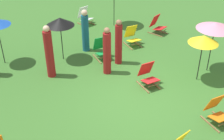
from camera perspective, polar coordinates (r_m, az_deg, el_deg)
name	(u,v)px	position (r m, az deg, el deg)	size (l,w,h in m)	color
ground_plane	(137,99)	(9.38, 4.70, -5.58)	(40.00, 40.00, 0.00)	#386B28
deckchair_1	(157,25)	(13.54, 8.54, 8.39)	(0.61, 0.84, 0.83)	olive
deckchair_2	(132,37)	(12.36, 3.86, 6.32)	(0.64, 0.85, 0.83)	olive
deckchair_3	(217,111)	(8.83, 19.20, -7.31)	(0.64, 0.85, 0.83)	olive
deckchair_4	(148,75)	(9.86, 6.83, -1.03)	(0.62, 0.84, 0.83)	olive
deckchair_8	(101,49)	(11.38, -2.01, 3.99)	(0.64, 0.85, 0.83)	olive
deckchair_9	(85,16)	(14.39, -5.16, 10.07)	(0.54, 0.80, 0.83)	olive
umbrella_0	(204,39)	(9.95, 16.97, 5.56)	(0.96, 0.96, 1.64)	black
umbrella_1	(215,26)	(10.53, 18.99, 7.90)	(1.23, 1.23, 1.83)	black
umbrella_2	(60,22)	(10.94, -9.84, 9.00)	(1.02, 1.02, 1.67)	black
person_0	(49,53)	(10.22, -11.81, 3.20)	(0.40, 0.40, 1.88)	maroon
person_2	(107,52)	(10.22, -0.95, 3.43)	(0.34, 0.34, 1.72)	maroon
person_3	(119,43)	(10.82, 1.25, 5.16)	(0.35, 0.35, 1.71)	maroon
person_4	(85,31)	(11.77, -5.09, 7.33)	(0.38, 0.38, 1.69)	#195972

